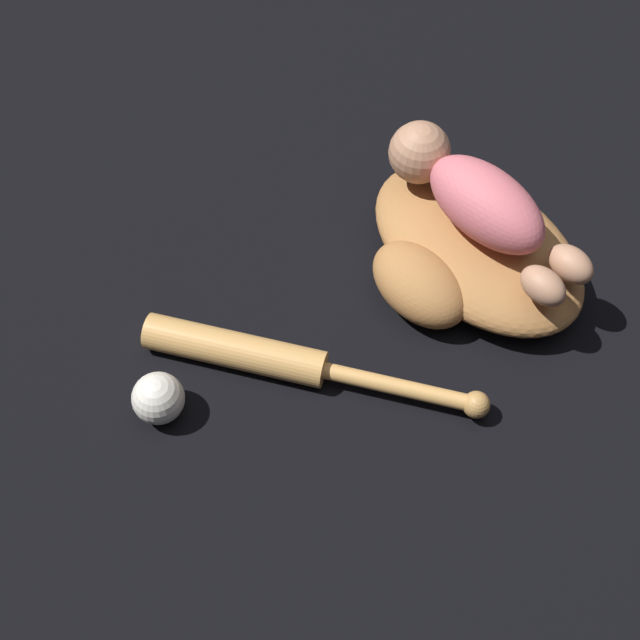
# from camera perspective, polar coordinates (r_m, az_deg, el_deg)

# --- Properties ---
(ground_plane) EXTENTS (6.00, 6.00, 0.00)m
(ground_plane) POSITION_cam_1_polar(r_m,az_deg,el_deg) (1.39, 11.56, 3.06)
(ground_plane) COLOR black
(baseball_glove) EXTENTS (0.41, 0.34, 0.09)m
(baseball_glove) POSITION_cam_1_polar(r_m,az_deg,el_deg) (1.34, 9.40, 4.33)
(baseball_glove) COLOR #A8703D
(baseball_glove) RESTS_ON ground
(baby_figure) EXTENTS (0.36, 0.17, 0.10)m
(baby_figure) POSITION_cam_1_polar(r_m,az_deg,el_deg) (1.29, 9.92, 7.75)
(baby_figure) COLOR #D16670
(baby_figure) RESTS_ON baseball_glove
(baseball_bat) EXTENTS (0.35, 0.39, 0.05)m
(baseball_bat) POSITION_cam_1_polar(r_m,az_deg,el_deg) (1.24, -3.19, -2.45)
(baseball_bat) COLOR tan
(baseball_bat) RESTS_ON ground
(baseball) EXTENTS (0.07, 0.07, 0.07)m
(baseball) POSITION_cam_1_polar(r_m,az_deg,el_deg) (1.22, -10.31, -4.95)
(baseball) COLOR silver
(baseball) RESTS_ON ground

